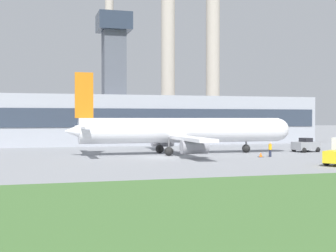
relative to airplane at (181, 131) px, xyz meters
The scene contains 9 objects.
ground_plane 6.30m from the airplane, 128.75° to the right, with size 400.00×400.00×0.00m, color gray.
terminal_building 25.25m from the airplane, 98.13° to the left, with size 67.75×14.36×22.06m.
smokestack_left 60.43m from the airplane, 89.86° to the left, with size 2.35×2.35×40.59m.
smokestack_right 59.27m from the airplane, 75.71° to the left, with size 3.89×3.89×36.69m.
smokestack_far 64.26m from the airplane, 65.12° to the left, with size 3.99×3.99×39.85m.
airplane is the anchor object (origin of this frame).
pushback_tug 16.72m from the airplane, ahead, with size 3.51×2.88×1.81m.
ground_crew_person 10.96m from the airplane, 38.67° to the right, with size 0.44×0.44×1.66m.
traffic_cone_near_nose 10.19m from the airplane, 42.17° to the right, with size 0.59×0.59×0.53m.
Camera 1 is at (-13.38, -49.62, 4.35)m, focal length 50.00 mm.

